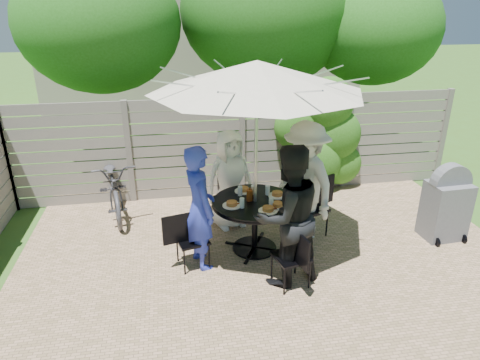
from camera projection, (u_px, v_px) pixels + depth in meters
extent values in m
plane|color=#37571B|center=(283.00, 290.00, 5.38)|extent=(60.00, 60.00, 0.00)
cube|color=tan|center=(274.00, 267.00, 5.83)|extent=(7.00, 6.00, 0.02)
cube|color=gray|center=(242.00, 147.00, 7.76)|extent=(8.00, 0.10, 1.85)
ellipsoid|color=#285F15|center=(318.00, 147.00, 7.85)|extent=(1.20, 0.70, 1.80)
cube|color=gray|center=(198.00, 28.00, 15.33)|extent=(10.00, 6.00, 5.00)
ellipsoid|color=#1F5513|center=(99.00, 23.00, 8.39)|extent=(3.20, 3.20, 2.72)
ellipsoid|color=#1F5513|center=(267.00, 11.00, 9.32)|extent=(3.80, 3.80, 3.23)
ellipsoid|color=#1F5513|center=(374.00, 28.00, 9.16)|extent=(2.80, 2.80, 2.38)
cylinder|color=black|center=(255.00, 202.00, 5.97)|extent=(1.49, 1.49, 0.03)
cylinder|color=black|center=(255.00, 226.00, 6.12)|extent=(0.09, 0.09, 0.77)
cylinder|color=black|center=(254.00, 248.00, 6.26)|extent=(0.64, 0.64, 0.04)
cylinder|color=silver|center=(256.00, 168.00, 5.78)|extent=(0.05, 0.05, 2.56)
cone|color=beige|center=(257.00, 76.00, 5.31)|extent=(3.47, 3.47, 0.39)
cube|color=black|center=(227.00, 199.00, 6.90)|extent=(0.48, 0.48, 0.03)
cube|color=black|center=(222.00, 183.00, 6.98)|extent=(0.12, 0.39, 0.41)
imported|color=white|center=(230.00, 180.00, 6.65)|extent=(0.89, 0.71, 1.60)
cube|color=black|center=(192.00, 240.00, 5.72)|extent=(0.48, 0.48, 0.03)
cube|color=black|center=(177.00, 229.00, 5.57)|extent=(0.39, 0.12, 0.41)
imported|color=#2A38B9|center=(200.00, 208.00, 5.60)|extent=(0.58, 0.72, 1.72)
cube|color=black|center=(291.00, 257.00, 5.33)|extent=(0.49, 0.49, 0.03)
cube|color=black|center=(300.00, 250.00, 5.07)|extent=(0.12, 0.40, 0.42)
imported|color=black|center=(288.00, 217.00, 5.23)|extent=(1.07, 0.93, 1.85)
cube|color=black|center=(310.00, 208.00, 6.49)|extent=(0.58, 0.58, 0.04)
cube|color=black|center=(322.00, 191.00, 6.50)|extent=(0.43, 0.19, 0.46)
imported|color=beige|center=(305.00, 182.00, 6.26)|extent=(0.99, 1.33, 1.83)
cylinder|color=white|center=(243.00, 191.00, 6.26)|extent=(0.26, 0.26, 0.01)
cylinder|color=#B66F35|center=(243.00, 189.00, 6.25)|extent=(0.15, 0.15, 0.05)
cylinder|color=white|center=(232.00, 206.00, 5.82)|extent=(0.26, 0.26, 0.01)
cylinder|color=#B66F35|center=(232.00, 203.00, 5.81)|extent=(0.15, 0.15, 0.05)
cylinder|color=white|center=(268.00, 211.00, 5.67)|extent=(0.26, 0.26, 0.01)
cylinder|color=#B66F35|center=(268.00, 209.00, 5.66)|extent=(0.15, 0.15, 0.05)
cylinder|color=white|center=(277.00, 196.00, 6.11)|extent=(0.26, 0.26, 0.01)
cylinder|color=#B66F35|center=(277.00, 194.00, 6.10)|extent=(0.15, 0.15, 0.05)
cylinder|color=white|center=(277.00, 206.00, 5.79)|extent=(0.24, 0.24, 0.01)
cylinder|color=#B66F35|center=(277.00, 204.00, 5.78)|extent=(0.14, 0.14, 0.05)
cylinder|color=silver|center=(240.00, 191.00, 6.11)|extent=(0.07, 0.07, 0.14)
cylinder|color=silver|center=(242.00, 203.00, 5.75)|extent=(0.07, 0.07, 0.14)
cylinder|color=silver|center=(271.00, 202.00, 5.77)|extent=(0.07, 0.07, 0.14)
cylinder|color=silver|center=(268.00, 190.00, 6.14)|extent=(0.07, 0.07, 0.14)
cylinder|color=#59280C|center=(250.00, 195.00, 5.95)|extent=(0.09, 0.09, 0.16)
cylinder|color=#C6B293|center=(254.00, 190.00, 6.17)|extent=(0.08, 0.08, 0.12)
imported|color=#333338|center=(114.00, 185.00, 7.20)|extent=(0.99, 1.99, 1.00)
cube|color=slate|center=(445.00, 211.00, 6.42)|extent=(0.61, 0.48, 0.90)
cylinder|color=slate|center=(450.00, 183.00, 6.25)|extent=(0.60, 0.21, 0.60)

